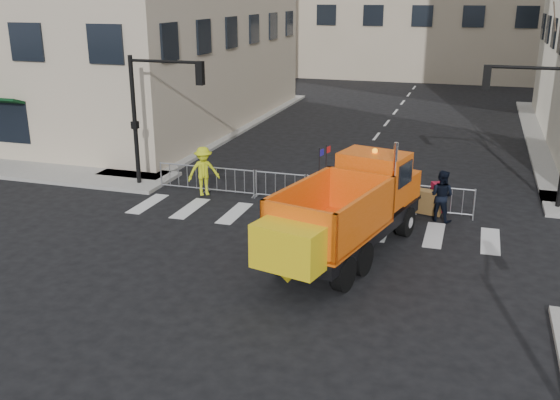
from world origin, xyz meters
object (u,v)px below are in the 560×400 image
(plow_truck, at_px, (347,209))
(newspaper_box, at_px, (438,197))
(cop_a, at_px, (381,193))
(cop_c, at_px, (404,194))
(worker, at_px, (204,171))
(cop_b, at_px, (441,196))

(plow_truck, distance_m, newspaper_box, 5.30)
(plow_truck, distance_m, cop_a, 4.22)
(plow_truck, height_order, cop_a, plow_truck)
(cop_c, relative_size, newspaper_box, 1.57)
(cop_c, height_order, worker, worker)
(worker, distance_m, newspaper_box, 8.95)
(plow_truck, bearing_deg, newspaper_box, -13.59)
(cop_a, height_order, worker, worker)
(cop_b, bearing_deg, cop_c, 17.68)
(worker, bearing_deg, cop_c, -35.03)
(newspaper_box, bearing_deg, cop_c, 179.31)
(plow_truck, bearing_deg, cop_a, 7.94)
(cop_c, bearing_deg, cop_b, 145.19)
(plow_truck, bearing_deg, cop_c, -3.01)
(plow_truck, distance_m, cop_b, 4.88)
(plow_truck, relative_size, cop_b, 4.95)
(cop_a, xyz_separation_m, worker, (-6.93, -0.20, 0.31))
(worker, bearing_deg, newspaper_box, -31.92)
(newspaper_box, bearing_deg, plow_truck, -141.98)
(newspaper_box, bearing_deg, cop_a, 169.91)
(plow_truck, distance_m, cop_c, 4.37)
(worker, height_order, newspaper_box, worker)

